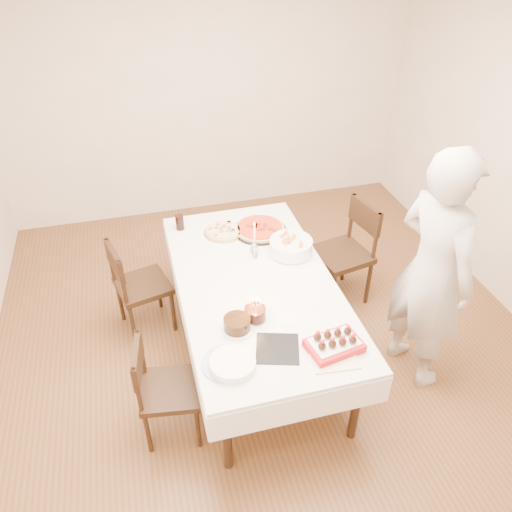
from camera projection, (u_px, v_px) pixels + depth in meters
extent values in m
plane|color=brown|center=(270.00, 350.00, 4.17)|extent=(5.00, 5.00, 0.00)
cube|color=beige|center=(207.00, 95.00, 5.34)|extent=(4.50, 0.04, 2.70)
cube|color=white|center=(256.00, 318.00, 3.94)|extent=(1.31, 2.22, 0.75)
imported|color=beige|center=(432.00, 273.00, 3.48)|extent=(0.59, 0.77, 1.89)
cylinder|color=beige|center=(224.00, 231.00, 4.23)|extent=(0.42, 0.42, 0.04)
cylinder|color=red|center=(260.00, 229.00, 4.26)|extent=(0.52, 0.52, 0.04)
cube|color=#B21E1E|center=(288.00, 248.00, 4.07)|extent=(0.25, 0.25, 0.01)
cylinder|color=white|center=(291.00, 246.00, 3.98)|extent=(0.43, 0.43, 0.11)
cylinder|color=white|center=(254.00, 236.00, 3.96)|extent=(0.06, 0.06, 0.27)
cylinder|color=black|center=(180.00, 222.00, 4.26)|extent=(0.09, 0.09, 0.13)
cylinder|color=black|center=(237.00, 324.00, 3.28)|extent=(0.29, 0.29, 0.09)
cube|color=black|center=(277.00, 349.00, 3.16)|extent=(0.34, 0.34, 0.01)
cylinder|color=#3A1810|center=(255.00, 309.00, 3.34)|extent=(0.17, 0.17, 0.15)
cube|color=beige|center=(334.00, 360.00, 3.09)|extent=(0.31, 0.22, 0.02)
cylinder|color=white|center=(233.00, 364.00, 3.02)|extent=(0.37, 0.37, 0.06)
cylinder|color=white|center=(227.00, 363.00, 3.06)|extent=(0.32, 0.32, 0.01)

